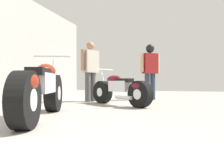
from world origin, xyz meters
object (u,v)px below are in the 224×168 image
at_px(motorcycle_maroon_cruiser, 41,89).
at_px(motorcycle_black_naked, 121,90).
at_px(mechanic_with_helmet, 150,67).
at_px(mechanic_in_blue, 90,68).

relative_size(motorcycle_maroon_cruiser, motorcycle_black_naked, 1.29).
bearing_deg(motorcycle_black_naked, mechanic_with_helmet, 75.42).
relative_size(mechanic_in_blue, mechanic_with_helmet, 0.98).
bearing_deg(motorcycle_maroon_cruiser, mechanic_with_helmet, 74.03).
height_order(mechanic_in_blue, mechanic_with_helmet, mechanic_with_helmet).
xyz_separation_m(motorcycle_maroon_cruiser, mechanic_with_helmet, (1.13, 3.96, 0.58)).
bearing_deg(mechanic_with_helmet, motorcycle_maroon_cruiser, -105.97).
distance_m(motorcycle_maroon_cruiser, mechanic_with_helmet, 4.16).
distance_m(motorcycle_black_naked, mechanic_in_blue, 1.40).
xyz_separation_m(motorcycle_maroon_cruiser, mechanic_in_blue, (-0.39, 2.87, 0.51)).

